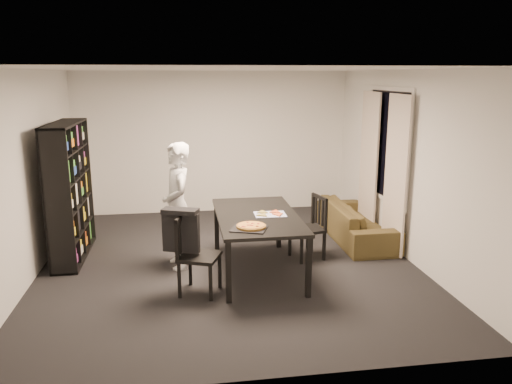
{
  "coord_description": "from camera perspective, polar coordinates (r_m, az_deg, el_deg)",
  "views": [
    {
      "loc": [
        -0.61,
        -6.47,
        2.54
      ],
      "look_at": [
        0.34,
        -0.26,
        1.05
      ],
      "focal_mm": 35.0,
      "sensor_mm": 36.0,
      "label": 1
    }
  ],
  "objects": [
    {
      "name": "window_pane",
      "position": [
        7.78,
        14.86,
        5.22
      ],
      "size": [
        0.02,
        1.4,
        1.6
      ],
      "primitive_type": "cube",
      "color": "black",
      "rests_on": "room"
    },
    {
      "name": "window_frame",
      "position": [
        7.78,
        14.83,
        5.22
      ],
      "size": [
        0.03,
        1.52,
        1.72
      ],
      "primitive_type": "cube",
      "color": "white",
      "rests_on": "room"
    },
    {
      "name": "chair_right",
      "position": [
        7.05,
        6.49,
        -3.51
      ],
      "size": [
        0.5,
        0.5,
        0.89
      ],
      "rotation": [
        0.0,
        0.0,
        -1.32
      ],
      "color": "black",
      "rests_on": "room"
    },
    {
      "name": "baking_tray",
      "position": [
        5.83,
        -0.81,
        -4.22
      ],
      "size": [
        0.49,
        0.44,
        0.01
      ],
      "primitive_type": "cube",
      "rotation": [
        0.0,
        0.0,
        -0.37
      ],
      "color": "black",
      "rests_on": "dining_table"
    },
    {
      "name": "draped_jacket",
      "position": [
        5.9,
        -8.59,
        -4.15
      ],
      "size": [
        0.46,
        0.32,
        0.52
      ],
      "rotation": [
        0.0,
        0.0,
        1.21
      ],
      "color": "black",
      "rests_on": "chair_left"
    },
    {
      "name": "curtain_right",
      "position": [
        8.28,
        12.76,
        3.34
      ],
      "size": [
        0.03,
        0.7,
        2.25
      ],
      "primitive_type": "cube",
      "color": "beige",
      "rests_on": "room"
    },
    {
      "name": "chair_left",
      "position": [
        5.93,
        -7.34,
        -6.47
      ],
      "size": [
        0.57,
        0.57,
        0.95
      ],
      "rotation": [
        0.0,
        0.0,
        1.21
      ],
      "color": "black",
      "rests_on": "room"
    },
    {
      "name": "sofa",
      "position": [
        8.0,
        11.36,
        -3.33
      ],
      "size": [
        0.75,
        1.92,
        0.56
      ],
      "primitive_type": "imported",
      "rotation": [
        0.0,
        0.0,
        1.57
      ],
      "color": "#3A2D17",
      "rests_on": "room"
    },
    {
      "name": "person",
      "position": [
        6.67,
        -8.96,
        -1.57
      ],
      "size": [
        0.52,
        0.68,
        1.68
      ],
      "primitive_type": "imported",
      "rotation": [
        0.0,
        0.0,
        -1.36
      ],
      "color": "silver",
      "rests_on": "room"
    },
    {
      "name": "room",
      "position": [
        6.61,
        -3.27,
        2.51
      ],
      "size": [
        5.01,
        5.51,
        2.61
      ],
      "color": "black",
      "rests_on": "ground"
    },
    {
      "name": "kitchen_towel",
      "position": [
        6.43,
        1.62,
        -2.58
      ],
      "size": [
        0.41,
        0.31,
        0.01
      ],
      "primitive_type": "cube",
      "rotation": [
        0.0,
        0.0,
        -0.03
      ],
      "color": "white",
      "rests_on": "dining_table"
    },
    {
      "name": "pepperoni_pizza",
      "position": [
        5.87,
        -0.55,
        -3.9
      ],
      "size": [
        0.35,
        0.35,
        0.03
      ],
      "rotation": [
        0.0,
        0.0,
        0.22
      ],
      "color": "olive",
      "rests_on": "dining_table"
    },
    {
      "name": "dining_table",
      "position": [
        6.45,
        0.13,
        -3.19
      ],
      "size": [
        1.03,
        1.86,
        0.77
      ],
      "color": "black",
      "rests_on": "room"
    },
    {
      "name": "pizza_slices",
      "position": [
        6.44,
        1.53,
        -2.44
      ],
      "size": [
        0.46,
        0.43,
        0.01
      ],
      "primitive_type": null,
      "rotation": [
        0.0,
        0.0,
        -0.41
      ],
      "color": "#BD723B",
      "rests_on": "dining_table"
    },
    {
      "name": "curtain_left",
      "position": [
        7.34,
        15.69,
        1.92
      ],
      "size": [
        0.03,
        0.7,
        2.25
      ],
      "primitive_type": "cube",
      "color": "beige",
      "rests_on": "room"
    },
    {
      "name": "bookshelf",
      "position": [
        7.41,
        -20.53,
        0.08
      ],
      "size": [
        0.35,
        1.5,
        1.9
      ],
      "primitive_type": "cube",
      "color": "black",
      "rests_on": "room"
    }
  ]
}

